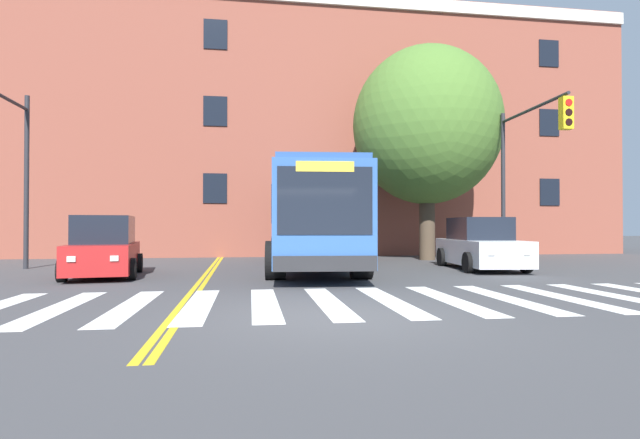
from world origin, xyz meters
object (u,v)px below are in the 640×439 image
object	(u,v)px
car_red_near_lane	(104,249)
car_white_far_lane	(480,246)
street_tree_curbside_large	(427,126)
traffic_light_near_corner	(526,154)
city_bus	(312,217)
traffic_light_far_corner	(7,146)

from	to	relation	value
car_red_near_lane	car_white_far_lane	xyz separation A→B (m)	(11.98, 0.77, -0.01)
car_white_far_lane	street_tree_curbside_large	distance (m)	6.92
car_red_near_lane	traffic_light_near_corner	world-z (taller)	traffic_light_near_corner
street_tree_curbside_large	city_bus	bearing A→B (deg)	-146.69
street_tree_curbside_large	car_red_near_lane	bearing A→B (deg)	-155.15
city_bus	car_white_far_lane	size ratio (longest dim) A/B	2.47
car_white_far_lane	traffic_light_far_corner	size ratio (longest dim) A/B	0.79
traffic_light_near_corner	traffic_light_far_corner	size ratio (longest dim) A/B	0.98
car_white_far_lane	traffic_light_near_corner	distance (m)	3.81
traffic_light_far_corner	street_tree_curbside_large	world-z (taller)	street_tree_curbside_large
traffic_light_far_corner	car_red_near_lane	bearing A→B (deg)	-28.03
city_bus	car_red_near_lane	size ratio (longest dim) A/B	2.89
traffic_light_near_corner	street_tree_curbside_large	distance (m)	5.12
city_bus	traffic_light_far_corner	bearing A→B (deg)	-179.81
city_bus	street_tree_curbside_large	distance (m)	7.81
car_red_near_lane	car_white_far_lane	bearing A→B (deg)	3.66
car_red_near_lane	car_white_far_lane	distance (m)	12.00
traffic_light_near_corner	traffic_light_far_corner	distance (m)	17.35
car_red_near_lane	street_tree_curbside_large	world-z (taller)	street_tree_curbside_large
city_bus	car_red_near_lane	distance (m)	6.66
city_bus	car_white_far_lane	xyz separation A→B (m)	(5.66, -1.08, -0.97)
traffic_light_near_corner	street_tree_curbside_large	world-z (taller)	street_tree_curbside_large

